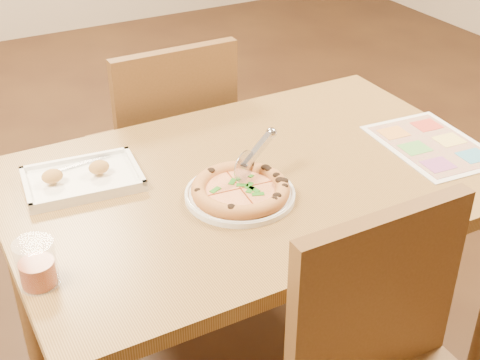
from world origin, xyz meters
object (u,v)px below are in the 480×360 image
appetizer_tray (82,179)px  glass_tumbler (37,266)px  pizza (240,190)px  plate (240,195)px  pizza_cutter (254,155)px  dining_table (255,202)px  chair_far (168,134)px  menu (432,145)px

appetizer_tray → glass_tumbler: 0.40m
pizza → appetizer_tray: (-0.32, 0.26, -0.01)m
plate → pizza: (-0.00, -0.01, 0.02)m
pizza_cutter → appetizer_tray: size_ratio=0.49×
glass_tumbler → pizza_cutter: bearing=12.5°
pizza → appetizer_tray: bearing=141.4°
dining_table → pizza: 0.17m
plate → appetizer_tray: 0.41m
appetizer_tray → chair_far: bearing=45.9°
dining_table → chair_far: bearing=90.0°
plate → glass_tumbler: size_ratio=2.65×
dining_table → plate: 0.15m
chair_far → menu: chair_far is taller
plate → appetizer_tray: bearing=142.6°
appetizer_tray → menu: bearing=-16.2°
appetizer_tray → glass_tumbler: bearing=-119.6°
dining_table → menu: (0.52, -0.10, 0.09)m
plate → menu: size_ratio=0.77×
pizza → glass_tumbler: (-0.52, -0.08, 0.02)m
chair_far → plate: size_ratio=1.71×
chair_far → menu: (0.52, -0.70, 0.16)m
plate → pizza: size_ratio=1.12×
chair_far → plate: (-0.09, -0.68, 0.16)m
glass_tumbler → menu: glass_tumbler is taller
dining_table → plate: size_ratio=4.73×
dining_table → pizza: pizza is taller
dining_table → pizza: bearing=-137.4°
plate → pizza: pizza is taller
pizza → appetizer_tray: size_ratio=0.79×
plate → menu: bearing=-2.1°
dining_table → chair_far: 0.61m
dining_table → pizza_cutter: size_ratio=8.56×
plate → pizza_cutter: (0.06, 0.04, 0.08)m
appetizer_tray → menu: (0.94, -0.27, -0.01)m
dining_table → plate: plate is taller
plate → pizza: bearing=-111.9°
pizza → pizza_cutter: bearing=35.6°
pizza → pizza_cutter: 0.10m
menu → pizza: bearing=178.7°
plate → glass_tumbler: 0.53m
dining_table → plate: bearing=-139.2°
menu → pizza_cutter: bearing=174.0°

